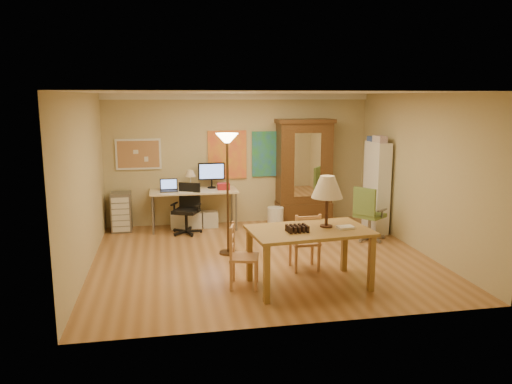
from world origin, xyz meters
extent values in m
plane|color=#915F33|center=(0.00, 0.00, 0.00)|extent=(5.50, 5.50, 0.00)
cube|color=white|center=(0.00, 2.46, 2.64)|extent=(5.50, 0.08, 0.12)
cube|color=#A3714D|center=(-2.05, 2.47, 1.50)|extent=(0.90, 0.04, 0.62)
cube|color=yellow|center=(-0.25, 2.47, 1.45)|extent=(0.80, 0.04, 1.00)
cube|color=teal|center=(0.65, 2.47, 1.45)|extent=(0.75, 0.04, 0.95)
cube|color=brown|center=(0.40, -1.33, 0.81)|extent=(1.74, 1.15, 0.04)
cube|color=brown|center=(-0.31, -1.82, 0.39)|extent=(0.08, 0.08, 0.78)
cube|color=brown|center=(1.19, -1.68, 0.39)|extent=(0.08, 0.08, 0.78)
cube|color=brown|center=(-0.38, -0.99, 0.39)|extent=(0.08, 0.08, 0.78)
cube|color=brown|center=(1.11, -0.84, 0.39)|extent=(0.08, 0.08, 0.78)
cylinder|color=#311A10|center=(0.67, -1.25, 0.84)|extent=(0.18, 0.18, 0.02)
cylinder|color=#311A10|center=(0.67, -1.25, 1.05)|extent=(0.04, 0.04, 0.44)
cone|color=beige|center=(0.67, -1.25, 1.40)|extent=(0.44, 0.44, 0.31)
cube|color=silver|center=(0.91, -1.40, 0.84)|extent=(0.24, 0.19, 0.03)
cube|color=black|center=(0.20, -1.43, 0.87)|extent=(0.33, 0.27, 0.09)
cube|color=tan|center=(0.54, -0.64, 0.43)|extent=(0.42, 0.40, 0.04)
cube|color=tan|center=(0.72, -0.46, 0.20)|extent=(0.04, 0.04, 0.41)
cube|color=tan|center=(0.36, -0.47, 0.20)|extent=(0.04, 0.04, 0.41)
cube|color=tan|center=(0.72, -0.81, 0.20)|extent=(0.04, 0.04, 0.41)
cube|color=tan|center=(0.36, -0.81, 0.20)|extent=(0.04, 0.04, 0.41)
cube|color=tan|center=(0.72, -0.81, 0.67)|extent=(0.04, 0.04, 0.48)
cube|color=tan|center=(0.36, -0.81, 0.67)|extent=(0.04, 0.04, 0.48)
cube|color=tan|center=(0.54, -0.81, 0.71)|extent=(0.36, 0.03, 0.05)
cube|color=tan|center=(-0.49, -1.18, 0.42)|extent=(0.48, 0.50, 0.04)
cube|color=tan|center=(-0.37, -1.39, 0.20)|extent=(0.05, 0.05, 0.41)
cube|color=tan|center=(-0.29, -1.05, 0.20)|extent=(0.05, 0.05, 0.41)
cube|color=tan|center=(-0.70, -1.31, 0.20)|extent=(0.05, 0.05, 0.41)
cube|color=tan|center=(-0.61, -0.97, 0.20)|extent=(0.05, 0.05, 0.41)
cube|color=tan|center=(-0.70, -1.31, 0.66)|extent=(0.05, 0.05, 0.47)
cube|color=tan|center=(-0.61, -0.97, 0.66)|extent=(0.05, 0.05, 0.47)
cube|color=tan|center=(-0.66, -1.14, 0.71)|extent=(0.11, 0.35, 0.05)
cylinder|color=#3F2C19|center=(-0.52, 0.34, 0.02)|extent=(0.31, 0.31, 0.03)
cylinder|color=#3F2C19|center=(-0.52, 0.34, 0.99)|extent=(0.04, 0.04, 1.93)
cone|color=#FFE0A5|center=(-0.52, 0.34, 1.97)|extent=(0.37, 0.37, 0.15)
cube|color=beige|center=(-0.98, 2.12, 0.78)|extent=(1.74, 0.76, 0.03)
cylinder|color=slate|center=(-1.80, 1.79, 0.38)|extent=(0.04, 0.04, 0.76)
cylinder|color=slate|center=(-0.17, 1.79, 0.38)|extent=(0.04, 0.04, 0.76)
cylinder|color=slate|center=(-1.80, 2.45, 0.38)|extent=(0.04, 0.04, 0.76)
cylinder|color=slate|center=(-0.17, 2.45, 0.38)|extent=(0.04, 0.04, 0.76)
cube|color=black|center=(-1.47, 2.07, 0.80)|extent=(0.35, 0.24, 0.02)
cube|color=black|center=(-1.47, 2.24, 0.92)|extent=(0.35, 0.06, 0.23)
cube|color=black|center=(-0.60, 2.28, 1.14)|extent=(0.54, 0.04, 0.35)
cone|color=beige|center=(-1.04, 2.23, 1.12)|extent=(0.22, 0.22, 0.13)
cube|color=silver|center=(-1.15, 1.96, 0.80)|extent=(0.27, 0.35, 0.01)
cube|color=maroon|center=(-0.39, 2.07, 0.86)|extent=(0.24, 0.17, 0.13)
cube|color=white|center=(-1.31, 2.17, 0.16)|extent=(0.30, 0.26, 0.33)
cube|color=white|center=(-0.98, 2.17, 0.16)|extent=(0.30, 0.26, 0.33)
cube|color=silver|center=(-0.66, 2.17, 0.16)|extent=(0.30, 0.26, 0.33)
cylinder|color=black|center=(-1.16, 1.74, 0.23)|extent=(0.06, 0.06, 0.38)
cube|color=black|center=(-1.16, 1.74, 0.45)|extent=(0.59, 0.58, 0.07)
cube|color=black|center=(-1.07, 1.93, 0.73)|extent=(0.41, 0.22, 0.49)
cube|color=black|center=(-1.38, 1.84, 0.58)|extent=(0.15, 0.27, 0.03)
cube|color=black|center=(-0.94, 1.64, 0.58)|extent=(0.15, 0.27, 0.03)
cylinder|color=slate|center=(2.18, 0.70, 0.24)|extent=(0.06, 0.06, 0.39)
cube|color=#546A2F|center=(2.18, 0.70, 0.47)|extent=(0.64, 0.64, 0.07)
cube|color=#546A2F|center=(2.01, 0.58, 0.76)|extent=(0.30, 0.39, 0.51)
cube|color=slate|center=(2.33, 0.50, 0.60)|extent=(0.26, 0.20, 0.03)
cube|color=slate|center=(2.04, 0.91, 0.60)|extent=(0.26, 0.20, 0.03)
cube|color=slate|center=(-2.42, 2.20, 0.39)|extent=(0.39, 0.44, 0.77)
cube|color=silver|center=(-2.42, 1.97, 0.39)|extent=(0.33, 0.02, 0.66)
cube|color=#341E0E|center=(1.34, 2.24, 1.06)|extent=(1.11, 0.50, 2.11)
cube|color=#341E0E|center=(1.34, 2.24, 0.22)|extent=(1.15, 0.54, 0.42)
cube|color=white|center=(1.34, 1.98, 1.26)|extent=(0.55, 0.01, 1.31)
cube|color=#341E0E|center=(1.34, 2.24, 2.14)|extent=(1.19, 0.56, 0.08)
cube|color=white|center=(2.55, 1.27, 0.89)|extent=(0.27, 0.71, 1.77)
cube|color=#993333|center=(2.51, 1.14, 0.43)|extent=(0.16, 0.35, 0.21)
cube|color=#334C99|center=(2.51, 1.45, 1.47)|extent=(0.16, 0.25, 0.18)
cylinder|color=silver|center=(0.66, 1.90, 0.21)|extent=(0.33, 0.33, 0.42)
camera|label=1|loc=(-1.56, -7.78, 2.63)|focal=35.00mm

